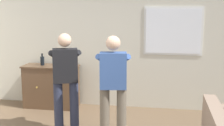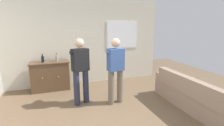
{
  "view_description": "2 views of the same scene",
  "coord_description": "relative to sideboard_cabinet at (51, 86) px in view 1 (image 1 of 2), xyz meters",
  "views": [
    {
      "loc": [
        1.11,
        -3.74,
        2.11
      ],
      "look_at": [
        0.36,
        0.69,
        1.29
      ],
      "focal_mm": 50.0,
      "sensor_mm": 36.0,
      "label": 1
    },
    {
      "loc": [
        -1.13,
        -3.17,
        2.05
      ],
      "look_at": [
        0.17,
        0.53,
        1.14
      ],
      "focal_mm": 28.0,
      "sensor_mm": 36.0,
      "label": 2
    }
  ],
  "objects": [
    {
      "name": "bottle_liquor_amber",
      "position": [
        -0.18,
        0.01,
        0.54
      ],
      "size": [
        0.08,
        0.08,
        0.25
      ],
      "color": "black",
      "rests_on": "sideboard_cabinet"
    },
    {
      "name": "bottle_wine_green",
      "position": [
        0.23,
        0.02,
        0.54
      ],
      "size": [
        0.08,
        0.08,
        0.26
      ],
      "color": "gray",
      "rests_on": "sideboard_cabinet"
    },
    {
      "name": "sideboard_cabinet",
      "position": [
        0.0,
        0.0,
        0.0
      ],
      "size": [
        1.15,
        0.49,
        0.89
      ],
      "color": "brown",
      "rests_on": "ground"
    },
    {
      "name": "person_standing_left",
      "position": [
        0.73,
        -1.25,
        0.49
      ],
      "size": [
        0.53,
        0.52,
        1.68
      ],
      "color": "#282D42",
      "rests_on": "ground"
    },
    {
      "name": "wall_back_with_window",
      "position": [
        1.25,
        0.36,
        0.96
      ],
      "size": [
        5.2,
        0.15,
        2.8
      ],
      "color": "beige",
      "rests_on": "ground"
    },
    {
      "name": "person_standing_right",
      "position": [
        1.57,
        -1.51,
        0.49
      ],
      "size": [
        0.55,
        0.5,
        1.68
      ],
      "color": "#6B6051",
      "rests_on": "ground"
    }
  ]
}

